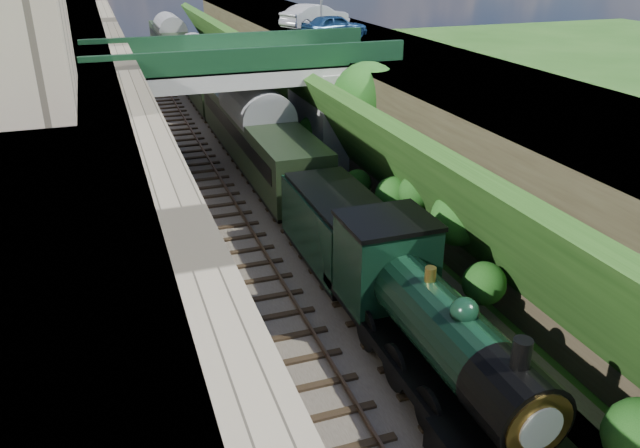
# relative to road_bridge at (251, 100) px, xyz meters

# --- Properties ---
(trackbed) EXTENTS (10.00, 90.00, 0.20)m
(trackbed) POSITION_rel_road_bridge_xyz_m (-0.94, -4.00, -3.98)
(trackbed) COLOR #473F38
(trackbed) RESTS_ON ground
(retaining_wall) EXTENTS (1.00, 90.00, 7.00)m
(retaining_wall) POSITION_rel_road_bridge_xyz_m (-6.44, -4.00, -0.58)
(retaining_wall) COLOR #756B56
(retaining_wall) RESTS_ON ground
(street_plateau_left) EXTENTS (6.00, 90.00, 7.00)m
(street_plateau_left) POSITION_rel_road_bridge_xyz_m (-9.94, -4.00, -0.58)
(street_plateau_left) COLOR #262628
(street_plateau_left) RESTS_ON ground
(street_plateau_right) EXTENTS (8.00, 90.00, 6.25)m
(street_plateau_right) POSITION_rel_road_bridge_xyz_m (8.56, -4.00, -0.95)
(street_plateau_right) COLOR #262628
(street_plateau_right) RESTS_ON ground
(embankment_slope) EXTENTS (4.36, 90.00, 6.36)m
(embankment_slope) POSITION_rel_road_bridge_xyz_m (4.07, -3.32, -1.28)
(embankment_slope) COLOR #1E4714
(embankment_slope) RESTS_ON ground
(track_left) EXTENTS (2.50, 90.00, 0.20)m
(track_left) POSITION_rel_road_bridge_xyz_m (-2.94, -4.00, -3.83)
(track_left) COLOR black
(track_left) RESTS_ON trackbed
(track_right) EXTENTS (2.50, 90.00, 0.20)m
(track_right) POSITION_rel_road_bridge_xyz_m (0.26, -4.00, -3.83)
(track_right) COLOR black
(track_right) RESTS_ON trackbed
(road_bridge) EXTENTS (16.00, 6.40, 7.25)m
(road_bridge) POSITION_rel_road_bridge_xyz_m (0.00, 0.00, 0.00)
(road_bridge) COLOR gray
(road_bridge) RESTS_ON ground
(building_near) EXTENTS (4.00, 8.00, 4.00)m
(building_near) POSITION_rel_road_bridge_xyz_m (-10.44, -10.00, 4.92)
(building_near) COLOR gray
(building_near) RESTS_ON street_plateau_left
(tree) EXTENTS (3.60, 3.80, 6.60)m
(tree) POSITION_rel_road_bridge_xyz_m (4.97, -4.52, 0.57)
(tree) COLOR black
(tree) RESTS_ON ground
(car_blue) EXTENTS (4.60, 2.54, 1.48)m
(car_blue) POSITION_rel_road_bridge_xyz_m (7.08, 5.94, 2.91)
(car_blue) COLOR navy
(car_blue) RESTS_ON street_plateau_right
(car_silver) EXTENTS (5.48, 3.63, 1.71)m
(car_silver) POSITION_rel_road_bridge_xyz_m (7.44, 10.81, 3.03)
(car_silver) COLOR #A5A5AA
(car_silver) RESTS_ON street_plateau_right
(locomotive) EXTENTS (3.10, 10.22, 3.83)m
(locomotive) POSITION_rel_road_bridge_xyz_m (0.26, -19.95, -2.18)
(locomotive) COLOR black
(locomotive) RESTS_ON trackbed
(tender) EXTENTS (2.70, 6.00, 3.05)m
(tender) POSITION_rel_road_bridge_xyz_m (0.26, -12.59, -2.46)
(tender) COLOR black
(tender) RESTS_ON trackbed
(coach_front) EXTENTS (2.90, 18.00, 3.70)m
(coach_front) POSITION_rel_road_bridge_xyz_m (0.26, 0.01, -2.03)
(coach_front) COLOR black
(coach_front) RESTS_ON trackbed
(coach_middle) EXTENTS (2.90, 18.00, 3.70)m
(coach_middle) POSITION_rel_road_bridge_xyz_m (0.26, 18.81, -2.03)
(coach_middle) COLOR black
(coach_middle) RESTS_ON trackbed
(coach_rear) EXTENTS (2.90, 18.00, 3.70)m
(coach_rear) POSITION_rel_road_bridge_xyz_m (0.26, 37.61, -2.03)
(coach_rear) COLOR black
(coach_rear) RESTS_ON trackbed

